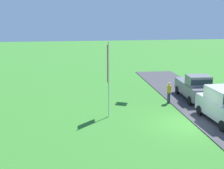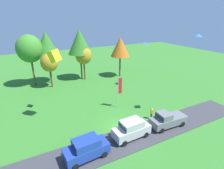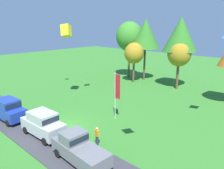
% 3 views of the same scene
% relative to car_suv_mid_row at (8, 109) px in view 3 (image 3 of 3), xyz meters
% --- Properties ---
extents(ground_plane, '(120.00, 120.00, 0.00)m').
position_rel_car_suv_mid_row_xyz_m(ground_plane, '(5.82, 3.10, -1.30)').
color(ground_plane, '#337528').
extents(pavement_strip, '(36.00, 4.40, 0.06)m').
position_rel_car_suv_mid_row_xyz_m(pavement_strip, '(5.82, 0.47, -1.27)').
color(pavement_strip, '#38383D').
rests_on(pavement_strip, ground).
extents(car_suv_mid_row, '(4.71, 2.28, 2.28)m').
position_rel_car_suv_mid_row_xyz_m(car_suv_mid_row, '(0.00, 0.00, 0.00)').
color(car_suv_mid_row, '#1E389E').
rests_on(car_suv_mid_row, ground).
extents(car_suv_near_entrance, '(4.67, 2.19, 2.28)m').
position_rel_car_suv_mid_row_xyz_m(car_suv_near_entrance, '(5.89, 0.65, 0.00)').
color(car_suv_near_entrance, '#B7B7BC').
rests_on(car_suv_near_entrance, ground).
extents(car_pickup_far_end, '(5.09, 2.26, 2.14)m').
position_rel_car_suv_mid_row_xyz_m(car_pickup_far_end, '(11.31, 0.37, -0.19)').
color(car_pickup_far_end, slate).
rests_on(car_pickup_far_end, ground).
extents(person_beside_suv, '(0.36, 0.24, 1.71)m').
position_rel_car_suv_mid_row_xyz_m(person_beside_suv, '(10.73, 2.80, -0.42)').
color(person_beside_suv, '#2D334C').
rests_on(person_beside_suv, ground).
extents(tree_lone_near, '(4.98, 4.98, 10.51)m').
position_rel_car_suv_mid_row_xyz_m(tree_lone_near, '(-2.81, 24.24, 6.45)').
color(tree_lone_near, brown).
rests_on(tree_lone_near, ground).
extents(tree_far_left, '(3.31, 3.31, 6.99)m').
position_rel_car_suv_mid_row_xyz_m(tree_far_left, '(0.21, 21.77, 3.83)').
color(tree_far_left, brown).
rests_on(tree_far_left, ground).
extents(tree_right_of_center, '(5.19, 5.19, 10.97)m').
position_rel_car_suv_mid_row_xyz_m(tree_right_of_center, '(0.52, 24.61, 7.04)').
color(tree_right_of_center, brown).
rests_on(tree_right_of_center, ground).
extents(tree_left_of_center, '(5.28, 5.28, 11.14)m').
position_rel_car_suv_mid_row_xyz_m(tree_left_of_center, '(7.36, 23.98, 7.18)').
color(tree_left_of_center, brown).
rests_on(tree_left_of_center, ground).
extents(tree_far_right, '(3.59, 3.59, 7.59)m').
position_rel_car_suv_mid_row_xyz_m(tree_far_right, '(7.79, 23.16, 4.28)').
color(tree_far_right, brown).
rests_on(tree_far_right, ground).
extents(flag_banner, '(0.71, 0.08, 5.24)m').
position_rel_car_suv_mid_row_xyz_m(flag_banner, '(8.36, 7.99, 2.02)').
color(flag_banner, silver).
rests_on(flag_banner, ground).
extents(kite_box_mid_center, '(1.73, 1.64, 1.81)m').
position_rel_car_suv_mid_row_xyz_m(kite_box_mid_center, '(-0.71, 8.53, 7.87)').
color(kite_box_mid_center, yellow).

